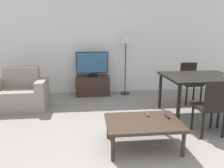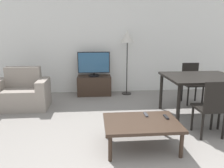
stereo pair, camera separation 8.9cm
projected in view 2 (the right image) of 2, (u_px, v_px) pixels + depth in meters
The scene contains 11 objects.
wall_back at pixel (113, 40), 5.55m from camera, with size 7.78×0.06×2.70m.
armchair at pixel (22, 94), 4.48m from camera, with size 1.07×0.65×0.84m.
tv_stand at pixel (94, 85), 5.48m from camera, with size 0.83×0.46×0.47m.
tv at pixel (94, 64), 5.35m from camera, with size 0.78×0.27×0.60m.
coffee_table at pixel (141, 124), 2.92m from camera, with size 1.00×0.71×0.37m.
dining_table at pixel (201, 81), 3.95m from camera, with size 1.26×1.04×0.76m.
dining_chair_near at pixel (212, 106), 3.17m from camera, with size 0.40×0.40×0.87m.
dining_chair_far at pixel (191, 81), 4.81m from camera, with size 0.40×0.40×0.87m.
floor_lamp at pixel (127, 40), 5.26m from camera, with size 0.32×0.32×1.59m.
remote_primary at pixel (146, 115), 3.12m from camera, with size 0.04×0.15×0.02m.
remote_secondary at pixel (166, 117), 3.03m from camera, with size 0.04×0.15×0.02m.
Camera 2 is at (-0.52, -1.80, 1.53)m, focal length 35.00 mm.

